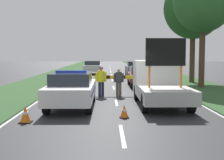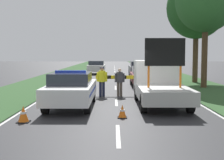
{
  "view_description": "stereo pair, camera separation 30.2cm",
  "coord_description": "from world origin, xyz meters",
  "px_view_note": "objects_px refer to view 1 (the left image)",
  "views": [
    {
      "loc": [
        -0.43,
        -13.44,
        2.35
      ],
      "look_at": [
        -0.21,
        1.29,
        1.1
      ],
      "focal_mm": 50.0,
      "sensor_mm": 36.0,
      "label": 1
    },
    {
      "loc": [
        -0.12,
        -13.44,
        2.35
      ],
      "look_at": [
        -0.21,
        1.29,
        1.1
      ],
      "focal_mm": 50.0,
      "sensor_mm": 36.0,
      "label": 2
    }
  ],
  "objects_px": {
    "pedestrian_civilian": "(119,80)",
    "traffic_cone_centre_front": "(25,114)",
    "roadside_tree_near_left": "(193,8)",
    "work_truck": "(159,82)",
    "police_officer": "(101,79)",
    "queued_car_van_white": "(93,67)",
    "queued_car_suv_grey": "(135,69)",
    "road_barrier": "(118,79)",
    "queued_car_wagon_maroon": "(141,76)",
    "roadside_tree_near_right": "(203,1)",
    "police_car": "(72,89)",
    "traffic_cone_near_police": "(124,111)"
  },
  "relations": [
    {
      "from": "pedestrian_civilian",
      "to": "traffic_cone_centre_front",
      "type": "height_order",
      "value": "pedestrian_civilian"
    },
    {
      "from": "pedestrian_civilian",
      "to": "roadside_tree_near_left",
      "type": "relative_size",
      "value": 0.18
    },
    {
      "from": "work_truck",
      "to": "police_officer",
      "type": "xyz_separation_m",
      "value": [
        -2.76,
        2.46,
        -0.04
      ]
    },
    {
      "from": "queued_car_van_white",
      "to": "roadside_tree_near_left",
      "type": "relative_size",
      "value": 0.47
    },
    {
      "from": "traffic_cone_centre_front",
      "to": "queued_car_suv_grey",
      "type": "relative_size",
      "value": 0.13
    },
    {
      "from": "road_barrier",
      "to": "roadside_tree_near_left",
      "type": "distance_m",
      "value": 11.15
    },
    {
      "from": "police_officer",
      "to": "queued_car_suv_grey",
      "type": "height_order",
      "value": "police_officer"
    },
    {
      "from": "queued_car_suv_grey",
      "to": "queued_car_van_white",
      "type": "relative_size",
      "value": 1.16
    },
    {
      "from": "police_officer",
      "to": "queued_car_wagon_maroon",
      "type": "height_order",
      "value": "police_officer"
    },
    {
      "from": "police_officer",
      "to": "roadside_tree_near_right",
      "type": "height_order",
      "value": "roadside_tree_near_right"
    },
    {
      "from": "work_truck",
      "to": "traffic_cone_centre_front",
      "type": "bearing_deg",
      "value": 40.13
    },
    {
      "from": "roadside_tree_near_right",
      "to": "roadside_tree_near_left",
      "type": "bearing_deg",
      "value": 84.17
    },
    {
      "from": "police_car",
      "to": "traffic_cone_centre_front",
      "type": "height_order",
      "value": "police_car"
    },
    {
      "from": "queued_car_suv_grey",
      "to": "traffic_cone_near_police",
      "type": "bearing_deg",
      "value": 83.63
    },
    {
      "from": "queued_car_van_white",
      "to": "roadside_tree_near_right",
      "type": "xyz_separation_m",
      "value": [
        8.22,
        -14.51,
        5.1
      ]
    },
    {
      "from": "police_car",
      "to": "work_truck",
      "type": "relative_size",
      "value": 0.92
    },
    {
      "from": "roadside_tree_near_right",
      "to": "traffic_cone_near_police",
      "type": "bearing_deg",
      "value": -120.13
    },
    {
      "from": "traffic_cone_centre_front",
      "to": "police_officer",
      "type": "bearing_deg",
      "value": 69.36
    },
    {
      "from": "police_car",
      "to": "road_barrier",
      "type": "distance_m",
      "value": 4.64
    },
    {
      "from": "queued_car_suv_grey",
      "to": "roadside_tree_near_right",
      "type": "height_order",
      "value": "roadside_tree_near_right"
    },
    {
      "from": "road_barrier",
      "to": "queued_car_suv_grey",
      "type": "distance_m",
      "value": 11.99
    },
    {
      "from": "traffic_cone_near_police",
      "to": "queued_car_wagon_maroon",
      "type": "xyz_separation_m",
      "value": [
        1.78,
        10.95,
        0.53
      ]
    },
    {
      "from": "queued_car_suv_grey",
      "to": "roadside_tree_near_right",
      "type": "distance_m",
      "value": 10.25
    },
    {
      "from": "police_car",
      "to": "roadside_tree_near_left",
      "type": "height_order",
      "value": "roadside_tree_near_left"
    },
    {
      "from": "queued_car_wagon_maroon",
      "to": "queued_car_van_white",
      "type": "xyz_separation_m",
      "value": [
        -4.1,
        13.71,
        0.03
      ]
    },
    {
      "from": "road_barrier",
      "to": "roadside_tree_near_right",
      "type": "xyz_separation_m",
      "value": [
        5.93,
        3.76,
        4.97
      ]
    },
    {
      "from": "police_officer",
      "to": "roadside_tree_near_left",
      "type": "height_order",
      "value": "roadside_tree_near_left"
    },
    {
      "from": "work_truck",
      "to": "police_officer",
      "type": "height_order",
      "value": "work_truck"
    },
    {
      "from": "traffic_cone_centre_front",
      "to": "queued_car_wagon_maroon",
      "type": "bearing_deg",
      "value": 66.06
    },
    {
      "from": "road_barrier",
      "to": "traffic_cone_centre_front",
      "type": "height_order",
      "value": "road_barrier"
    },
    {
      "from": "traffic_cone_centre_front",
      "to": "roadside_tree_near_left",
      "type": "distance_m",
      "value": 18.59
    },
    {
      "from": "queued_car_suv_grey",
      "to": "roadside_tree_near_left",
      "type": "relative_size",
      "value": 0.54
    },
    {
      "from": "traffic_cone_near_police",
      "to": "queued_car_van_white",
      "type": "bearing_deg",
      "value": 95.38
    },
    {
      "from": "pedestrian_civilian",
      "to": "queued_car_wagon_maroon",
      "type": "xyz_separation_m",
      "value": [
        1.77,
        5.11,
        -0.14
      ]
    },
    {
      "from": "queued_car_wagon_maroon",
      "to": "traffic_cone_near_police",
      "type": "bearing_deg",
      "value": 80.76
    },
    {
      "from": "pedestrian_civilian",
      "to": "traffic_cone_near_police",
      "type": "relative_size",
      "value": 3.15
    },
    {
      "from": "roadside_tree_near_left",
      "to": "queued_car_wagon_maroon",
      "type": "bearing_deg",
      "value": -145.46
    },
    {
      "from": "police_car",
      "to": "pedestrian_civilian",
      "type": "relative_size",
      "value": 3.19
    },
    {
      "from": "police_officer",
      "to": "queued_car_wagon_maroon",
      "type": "bearing_deg",
      "value": -109.68
    },
    {
      "from": "road_barrier",
      "to": "police_officer",
      "type": "height_order",
      "value": "police_officer"
    },
    {
      "from": "roadside_tree_near_right",
      "to": "road_barrier",
      "type": "bearing_deg",
      "value": -147.64
    },
    {
      "from": "police_officer",
      "to": "queued_car_van_white",
      "type": "xyz_separation_m",
      "value": [
        -1.36,
        18.91,
        -0.17
      ]
    },
    {
      "from": "roadside_tree_near_left",
      "to": "road_barrier",
      "type": "bearing_deg",
      "value": -129.58
    },
    {
      "from": "queued_car_suv_grey",
      "to": "roadside_tree_near_left",
      "type": "bearing_deg",
      "value": 135.69
    },
    {
      "from": "work_truck",
      "to": "road_barrier",
      "type": "bearing_deg",
      "value": -57.14
    },
    {
      "from": "road_barrier",
      "to": "traffic_cone_near_police",
      "type": "xyz_separation_m",
      "value": [
        0.03,
        -6.4,
        -0.67
      ]
    },
    {
      "from": "police_car",
      "to": "police_officer",
      "type": "bearing_deg",
      "value": 70.9
    },
    {
      "from": "traffic_cone_near_police",
      "to": "roadside_tree_near_right",
      "type": "relative_size",
      "value": 0.06
    },
    {
      "from": "pedestrian_civilian",
      "to": "queued_car_wagon_maroon",
      "type": "bearing_deg",
      "value": 89.29
    },
    {
      "from": "queued_car_suv_grey",
      "to": "roadside_tree_near_right",
      "type": "xyz_separation_m",
      "value": [
        3.86,
        -8.05,
        5.03
      ]
    }
  ]
}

